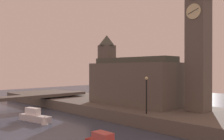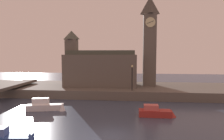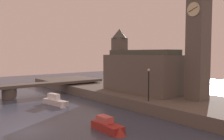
% 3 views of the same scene
% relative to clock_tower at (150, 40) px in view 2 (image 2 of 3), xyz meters
% --- Properties ---
extents(ground_plane, '(120.00, 120.00, 0.00)m').
position_rel_clock_tower_xyz_m(ground_plane, '(-5.18, -21.09, -10.21)').
color(ground_plane, '#384256').
extents(far_embankment, '(70.00, 12.00, 1.50)m').
position_rel_clock_tower_xyz_m(far_embankment, '(-5.18, -1.09, -9.46)').
color(far_embankment, '#5B544C').
rests_on(far_embankment, ground).
extents(clock_tower, '(2.61, 2.65, 16.85)m').
position_rel_clock_tower_xyz_m(clock_tower, '(0.00, 0.00, 0.00)').
color(clock_tower, '#5B544C').
rests_on(clock_tower, far_embankment).
extents(parliament_hall, '(13.57, 5.59, 10.51)m').
position_rel_clock_tower_xyz_m(parliament_hall, '(-9.70, -1.22, -5.30)').
color(parliament_hall, '#5B544C').
rests_on(parliament_hall, far_embankment).
extents(streetlamp, '(0.36, 0.36, 4.24)m').
position_rel_clock_tower_xyz_m(streetlamp, '(-3.26, -5.95, -6.09)').
color(streetlamp, black).
rests_on(streetlamp, far_embankment).
extents(boat_tour_blue, '(5.76, 1.99, 1.60)m').
position_rel_clock_tower_xyz_m(boat_tour_blue, '(-13.70, -23.75, -9.73)').
color(boat_tour_blue, '#2D4C93').
rests_on(boat_tour_blue, ground).
extents(boat_dinghy_red, '(4.52, 1.47, 1.47)m').
position_rel_clock_tower_xyz_m(boat_dinghy_red, '(-0.09, -14.77, -9.70)').
color(boat_dinghy_red, maroon).
rests_on(boat_dinghy_red, ground).
extents(boat_ferry_white, '(5.49, 2.11, 1.82)m').
position_rel_clock_tower_xyz_m(boat_ferry_white, '(-14.65, -13.56, -9.63)').
color(boat_ferry_white, silver).
rests_on(boat_ferry_white, ground).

